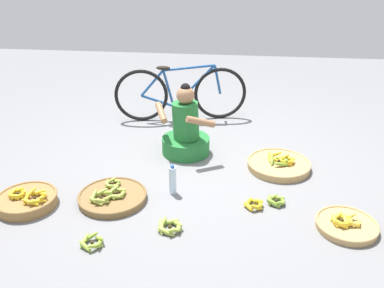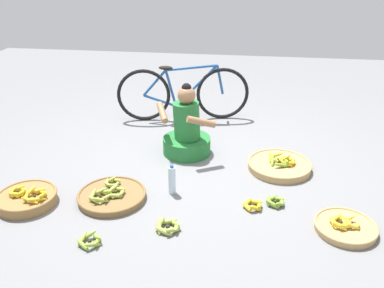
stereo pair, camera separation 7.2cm
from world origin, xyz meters
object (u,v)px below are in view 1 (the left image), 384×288
banana_basket_front_right (27,200)px  water_bottle (173,180)px  loose_bananas_front_left (92,242)px  banana_basket_mid_right (112,196)px  bicycle_leaning (181,93)px  loose_bananas_near_vendor (170,226)px  loose_bananas_back_left (266,202)px  banana_basket_back_center (346,225)px  banana_basket_near_bicycle (279,164)px  vendor_woman_front (186,132)px

banana_basket_front_right → water_bottle: size_ratio=1.80×
banana_basket_front_right → loose_bananas_front_left: 0.87m
banana_basket_front_right → banana_basket_mid_right: size_ratio=0.85×
bicycle_leaning → loose_bananas_front_left: bicycle_leaning is taller
loose_bananas_near_vendor → banana_basket_mid_right: bearing=148.1°
loose_bananas_back_left → loose_bananas_near_vendor: 0.89m
loose_bananas_back_left → banana_basket_back_center: bearing=-22.2°
banana_basket_near_bicycle → loose_bananas_front_left: bearing=-136.8°
loose_bananas_front_left → banana_basket_near_bicycle: bearing=43.2°
banana_basket_back_center → banana_basket_mid_right: size_ratio=0.80×
water_bottle → banana_basket_front_right: bearing=-164.0°
loose_bananas_back_left → loose_bananas_near_vendor: bearing=-150.3°
banana_basket_back_center → loose_bananas_front_left: banana_basket_back_center is taller
banana_basket_back_center → loose_bananas_near_vendor: size_ratio=2.12×
banana_basket_near_bicycle → banana_basket_front_right: size_ratio=1.23×
bicycle_leaning → banana_basket_front_right: bearing=-115.9°
bicycle_leaning → banana_basket_mid_right: size_ratio=2.73×
loose_bananas_back_left → loose_bananas_near_vendor: loose_bananas_near_vendor is taller
banana_basket_mid_right → loose_bananas_near_vendor: (0.59, -0.37, -0.01)m
loose_bananas_front_left → water_bottle: 0.94m
banana_basket_mid_right → loose_bananas_near_vendor: size_ratio=2.63×
banana_basket_near_bicycle → loose_bananas_front_left: banana_basket_near_bicycle is taller
loose_bananas_front_left → loose_bananas_near_vendor: bearing=24.9°
loose_bananas_near_vendor → water_bottle: bearing=96.9°
vendor_woman_front → bicycle_leaning: vendor_woman_front is taller
loose_bananas_back_left → loose_bananas_near_vendor: size_ratio=1.70×
loose_bananas_back_left → loose_bananas_front_left: size_ratio=1.89×
loose_bananas_front_left → banana_basket_mid_right: bearing=93.1°
banana_basket_mid_right → loose_bananas_front_left: banana_basket_mid_right is taller
banana_basket_back_center → loose_bananas_back_left: bearing=157.8°
vendor_woman_front → banana_basket_back_center: (1.46, -1.19, -0.22)m
vendor_woman_front → banana_basket_back_center: 1.90m
banana_basket_near_bicycle → loose_bananas_near_vendor: bearing=-129.4°
banana_basket_back_center → loose_bananas_front_left: bearing=-167.2°
bicycle_leaning → banana_basket_near_bicycle: bicycle_leaning is taller
banana_basket_front_right → banana_basket_mid_right: (0.71, 0.18, -0.02)m
banana_basket_back_center → loose_bananas_front_left: (-1.96, -0.44, -0.01)m
vendor_woman_front → banana_basket_near_bicycle: vendor_woman_front is taller
banana_basket_front_right → loose_bananas_front_left: size_ratio=2.50×
vendor_woman_front → banana_basket_mid_right: bearing=-117.5°
banana_basket_front_right → banana_basket_mid_right: bearing=13.9°
banana_basket_near_bicycle → water_bottle: (-1.00, -0.60, 0.09)m
bicycle_leaning → banana_basket_mid_right: bearing=-99.6°
loose_bananas_back_left → water_bottle: 0.86m
vendor_woman_front → loose_bananas_back_left: size_ratio=2.00×
loose_bananas_front_left → loose_bananas_back_left: bearing=27.8°
vendor_woman_front → loose_bananas_near_vendor: bearing=-87.5°
banana_basket_near_bicycle → loose_bananas_near_vendor: banana_basket_near_bicycle is taller
vendor_woman_front → water_bottle: 0.84m
vendor_woman_front → loose_bananas_near_vendor: 1.39m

